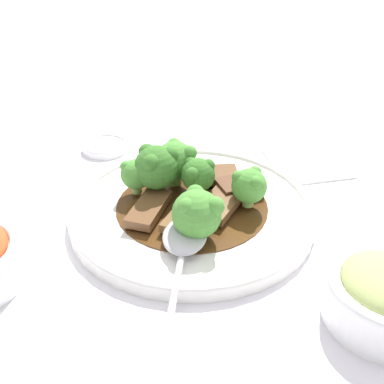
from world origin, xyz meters
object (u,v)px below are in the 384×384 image
Objects in this scene: broccoli_floret_1 at (198,174)px; serving_spoon at (183,244)px; broccoli_floret_2 at (136,174)px; beef_strip_4 at (239,186)px; beef_strip_0 at (186,214)px; beef_strip_3 at (215,175)px; broccoli_floret_5 at (249,185)px; main_plate at (192,208)px; sauce_dish at (105,146)px; beef_strip_1 at (149,208)px; broccoli_floret_0 at (200,213)px; broccoli_floret_4 at (156,166)px; broccoli_floret_3 at (175,159)px; beef_strip_2 at (220,203)px.

broccoli_floret_1 is 0.23× the size of serving_spoon.
beef_strip_4 is at bearing -93.24° from broccoli_floret_2.
beef_strip_0 is 1.37× the size of beef_strip_3.
main_plate is at bearing 80.66° from broccoli_floret_5.
beef_strip_3 is 0.84× the size of sauce_dish.
beef_strip_1 is 0.07m from broccoli_floret_1.
broccoli_floret_0 is at bearing 130.93° from broccoli_floret_5.
broccoli_floret_4 is 0.89× the size of sauce_dish.
broccoli_floret_2 is (0.03, 0.07, 0.04)m from main_plate.
beef_strip_2 is at bearing -138.99° from broccoli_floret_3.
serving_spoon is (-0.08, 0.08, -0.02)m from broccoli_floret_5.
main_plate is at bearing -113.27° from broccoli_floret_2.
broccoli_floret_1 is at bearing -142.61° from sauce_dish.
beef_strip_3 reaches higher than beef_strip_2.
broccoli_floret_5 is at bearing -49.07° from broccoli_floret_0.
broccoli_floret_1 is (0.03, 0.02, 0.02)m from beef_strip_2.
beef_strip_4 is 0.29× the size of serving_spoon.
serving_spoon is at bearing -178.96° from broccoli_floret_3.
beef_strip_2 is 1.71× the size of broccoli_floret_5.
beef_strip_2 is at bearing 140.50° from beef_strip_4.
serving_spoon is (-0.09, 0.02, 0.02)m from main_plate.
beef_strip_3 is 0.04m from beef_strip_4.
beef_strip_3 is at bearing -70.95° from broccoli_floret_4.
broccoli_floret_3 is (0.05, 0.02, 0.04)m from main_plate.
beef_strip_4 is (0.05, -0.07, 0.00)m from beef_strip_0.
beef_strip_3 is at bearing -51.00° from beef_strip_1.
broccoli_floret_5 is (0.00, -0.03, 0.02)m from beef_strip_2.
main_plate is 6.04× the size of broccoli_floret_1.
broccoli_floret_1 is 0.78× the size of broccoli_floret_4.
broccoli_floret_5 is at bearing -153.02° from beef_strip_3.
broccoli_floret_4 is at bearing 109.05° from beef_strip_3.
broccoli_floret_1 is at bearing -60.79° from beef_strip_1.
serving_spoon is at bearing 146.87° from beef_strip_2.
broccoli_floret_0 is at bearing 146.52° from beef_strip_4.
beef_strip_3 is at bearing -35.39° from broccoli_floret_1.
broccoli_floret_3 is (0.02, 0.08, 0.03)m from beef_strip_4.
beef_strip_2 is at bearing -66.52° from beef_strip_0.
beef_strip_2 is 0.06m from broccoli_floret_0.
broccoli_floret_4 is at bearing 62.07° from beef_strip_2.
serving_spoon is (-0.14, 0.05, 0.00)m from beef_strip_3.
broccoli_floret_3 is at bearing -143.82° from sauce_dish.
beef_strip_2 is at bearing -111.15° from main_plate.
broccoli_floret_1 is 0.08m from broccoli_floret_2.
broccoli_floret_4 is (0.03, 0.04, 0.05)m from main_plate.
broccoli_floret_2 is at bearing 66.73° from main_plate.
main_plate is 0.08m from broccoli_floret_0.
broccoli_floret_4 reaches higher than broccoli_floret_1.
sauce_dish is (0.25, 0.13, -0.04)m from broccoli_floret_0.
broccoli_floret_4 reaches higher than broccoli_floret_2.
broccoli_floret_5 reaches higher than beef_strip_0.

